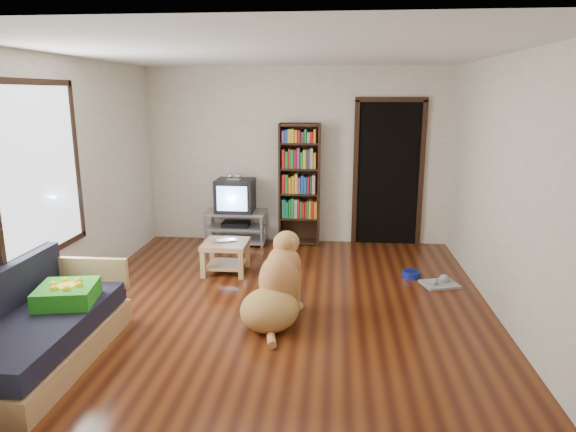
# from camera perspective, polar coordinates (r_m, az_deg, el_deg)

# --- Properties ---
(ground) EXTENTS (5.00, 5.00, 0.00)m
(ground) POSITION_cam_1_polar(r_m,az_deg,el_deg) (5.60, -1.03, -9.82)
(ground) COLOR #58270F
(ground) RESTS_ON ground
(ceiling) EXTENTS (5.00, 5.00, 0.00)m
(ceiling) POSITION_cam_1_polar(r_m,az_deg,el_deg) (5.16, -1.15, 17.74)
(ceiling) COLOR white
(ceiling) RESTS_ON ground
(wall_back) EXTENTS (4.50, 0.00, 4.50)m
(wall_back) POSITION_cam_1_polar(r_m,az_deg,el_deg) (7.69, 1.01, 6.64)
(wall_back) COLOR silver
(wall_back) RESTS_ON ground
(wall_front) EXTENTS (4.50, 0.00, 4.50)m
(wall_front) POSITION_cam_1_polar(r_m,az_deg,el_deg) (2.83, -6.78, -5.53)
(wall_front) COLOR silver
(wall_front) RESTS_ON ground
(wall_left) EXTENTS (0.00, 5.00, 5.00)m
(wall_left) POSITION_cam_1_polar(r_m,az_deg,el_deg) (5.92, -23.34, 3.46)
(wall_left) COLOR silver
(wall_left) RESTS_ON ground
(wall_right) EXTENTS (0.00, 5.00, 5.00)m
(wall_right) POSITION_cam_1_polar(r_m,az_deg,el_deg) (5.46, 23.13, 2.72)
(wall_right) COLOR silver
(wall_right) RESTS_ON ground
(green_cushion) EXTENTS (0.56, 0.56, 0.16)m
(green_cushion) POSITION_cam_1_polar(r_m,az_deg,el_deg) (4.95, -23.34, -7.96)
(green_cushion) COLOR green
(green_cushion) RESTS_ON sofa
(laptop) EXTENTS (0.35, 0.29, 0.02)m
(laptop) POSITION_cam_1_polar(r_m,az_deg,el_deg) (6.46, -7.02, -2.84)
(laptop) COLOR silver
(laptop) RESTS_ON coffee_table
(dog_bowl) EXTENTS (0.22, 0.22, 0.08)m
(dog_bowl) POSITION_cam_1_polar(r_m,az_deg,el_deg) (6.55, 13.53, -6.31)
(dog_bowl) COLOR navy
(dog_bowl) RESTS_ON ground
(grey_rag) EXTENTS (0.48, 0.42, 0.03)m
(grey_rag) POSITION_cam_1_polar(r_m,az_deg,el_deg) (6.38, 16.51, -7.28)
(grey_rag) COLOR gray
(grey_rag) RESTS_ON ground
(window) EXTENTS (0.03, 1.46, 1.70)m
(window) POSITION_cam_1_polar(r_m,az_deg,el_deg) (5.45, -25.86, 4.58)
(window) COLOR white
(window) RESTS_ON wall_left
(doorway) EXTENTS (1.03, 0.05, 2.19)m
(doorway) POSITION_cam_1_polar(r_m,az_deg,el_deg) (7.71, 11.08, 5.05)
(doorway) COLOR black
(doorway) RESTS_ON wall_back
(tv_stand) EXTENTS (0.90, 0.45, 0.50)m
(tv_stand) POSITION_cam_1_polar(r_m,az_deg,el_deg) (7.76, -5.81, -1.12)
(tv_stand) COLOR #99999E
(tv_stand) RESTS_ON ground
(crt_tv) EXTENTS (0.55, 0.52, 0.58)m
(crt_tv) POSITION_cam_1_polar(r_m,az_deg,el_deg) (7.68, -5.86, 2.35)
(crt_tv) COLOR black
(crt_tv) RESTS_ON tv_stand
(bookshelf) EXTENTS (0.60, 0.30, 1.80)m
(bookshelf) POSITION_cam_1_polar(r_m,az_deg,el_deg) (7.58, 1.29, 4.24)
(bookshelf) COLOR black
(bookshelf) RESTS_ON ground
(sofa) EXTENTS (0.80, 1.80, 0.80)m
(sofa) POSITION_cam_1_polar(r_m,az_deg,el_deg) (4.88, -25.99, -11.62)
(sofa) COLOR tan
(sofa) RESTS_ON ground
(coffee_table) EXTENTS (0.55, 0.55, 0.40)m
(coffee_table) POSITION_cam_1_polar(r_m,az_deg,el_deg) (6.53, -6.93, -3.88)
(coffee_table) COLOR tan
(coffee_table) RESTS_ON ground
(dog) EXTENTS (0.73, 1.10, 0.90)m
(dog) POSITION_cam_1_polar(r_m,az_deg,el_deg) (5.12, -1.29, -8.14)
(dog) COLOR #B78D46
(dog) RESTS_ON ground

